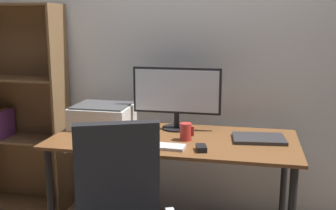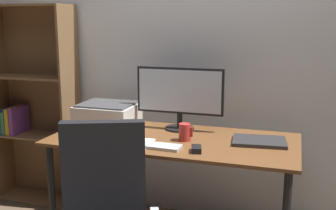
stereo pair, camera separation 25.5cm
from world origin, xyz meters
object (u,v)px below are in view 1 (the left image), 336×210
Objects in this scene: desk at (173,150)px; printer at (103,116)px; mouse at (201,148)px; laptop at (259,139)px; monitor at (177,94)px; coffee_mug at (186,132)px; bookshelf at (20,111)px; keyboard at (160,146)px.

desk is 0.59m from printer.
mouse is 0.30× the size of laptop.
laptop is 1.08m from printer.
desk is at bearing -84.33° from monitor.
desk is 14.33× the size of coffee_mug.
monitor is 0.38× the size of bookshelf.
mouse is 1.62m from bookshelf.
bookshelf reaches higher than desk.
bookshelf reaches higher than keyboard.
keyboard is at bearing -123.31° from coffee_mug.
laptop is (0.45, 0.09, -0.04)m from coffee_mug.
keyboard is at bearing -36.87° from printer.
keyboard is 1.40m from bookshelf.
mouse is at bearing -145.40° from laptop.
desk is 16.26× the size of mouse.
mouse is at bearing -27.33° from printer.
coffee_mug is (0.09, -0.03, 0.14)m from desk.
coffee_mug is at bearing -174.78° from laptop.
desk is at bearing -15.26° from bookshelf.
monitor is 1.51× the size of printer.
bookshelf reaches higher than coffee_mug.
mouse is 0.23m from coffee_mug.
printer is at bearing 145.53° from keyboard.
keyboard is at bearing -24.31° from bookshelf.
monitor is at bearing 157.53° from laptop.
desk is at bearing 118.03° from mouse.
coffee_mug is (-0.12, 0.19, 0.04)m from mouse.
bookshelf is (-1.39, 0.39, -0.02)m from coffee_mug.
desk is 3.90× the size of printer.
coffee_mug is (0.11, -0.25, -0.19)m from monitor.
printer reaches higher than mouse.
mouse reaches higher than laptop.
mouse reaches higher than keyboard.
keyboard is at bearing 163.60° from mouse.
keyboard is at bearing -91.75° from monitor.
printer reaches higher than coffee_mug.
coffee_mug is 0.46m from laptop.
keyboard is 0.63m from printer.
monitor is 0.55m from mouse.
mouse is (0.21, -0.23, 0.10)m from desk.
bookshelf is (-0.77, 0.20, -0.04)m from printer.
keyboard is 0.72× the size of printer.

